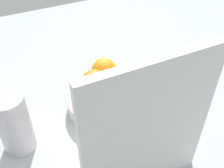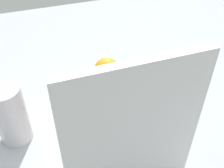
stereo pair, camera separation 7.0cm
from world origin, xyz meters
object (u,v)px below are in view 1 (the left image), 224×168
at_px(orange_back_right, 131,99).
at_px(orange_front_right, 104,71).
at_px(orange_back_left, 105,95).
at_px(banana_bunch, 100,88).
at_px(fruit_bowl, 112,100).
at_px(jar_lid, 171,60).
at_px(orange_front_left, 130,77).
at_px(cutting_board, 148,133).
at_px(thermos_tumbler, 14,124).
at_px(orange_center, 94,83).

bearing_deg(orange_back_right, orange_front_right, -82.90).
bearing_deg(orange_back_left, banana_bunch, -92.48).
xyz_separation_m(fruit_bowl, jar_lid, (-0.29, -0.11, -0.02)).
distance_m(orange_front_left, jar_lid, 0.26).
height_order(fruit_bowl, orange_back_right, orange_back_right).
relative_size(cutting_board, thermos_tumbler, 2.07).
bearing_deg(orange_back_right, jar_lid, -144.43).
distance_m(orange_center, thermos_tumbler, 0.24).
height_order(orange_back_right, cutting_board, cutting_board).
relative_size(orange_back_left, thermos_tumbler, 0.44).
bearing_deg(orange_back_left, orange_back_right, 144.04).
relative_size(orange_center, orange_back_left, 1.00).
distance_m(orange_front_right, jar_lid, 0.30).
height_order(orange_back_right, banana_bunch, orange_back_right).
bearing_deg(banana_bunch, orange_center, -64.39).
relative_size(orange_front_right, orange_center, 1.00).
bearing_deg(banana_bunch, orange_front_right, -121.93).
xyz_separation_m(orange_center, banana_bunch, (-0.01, 0.02, -0.01)).
bearing_deg(cutting_board, orange_center, -90.41).
distance_m(orange_front_left, orange_front_right, 0.08).
height_order(orange_front_right, cutting_board, cutting_board).
bearing_deg(orange_back_left, cutting_board, 88.52).
bearing_deg(orange_front_right, jar_lid, -170.31).
relative_size(cutting_board, jar_lid, 5.85).
xyz_separation_m(fruit_bowl, orange_front_left, (-0.06, -0.01, 0.06)).
height_order(orange_front_left, cutting_board, cutting_board).
height_order(orange_center, jar_lid, orange_center).
xyz_separation_m(fruit_bowl, orange_back_left, (0.03, 0.03, 0.06)).
bearing_deg(orange_back_right, thermos_tumbler, -7.40).
relative_size(orange_back_left, cutting_board, 0.21).
relative_size(orange_front_right, orange_back_left, 1.00).
xyz_separation_m(orange_back_right, jar_lid, (-0.26, -0.19, -0.08)).
height_order(fruit_bowl, orange_front_left, orange_front_left).
bearing_deg(fruit_bowl, thermos_tumbler, 7.36).
bearing_deg(orange_back_right, cutting_board, 71.29).
bearing_deg(orange_center, cutting_board, 90.54).
xyz_separation_m(fruit_bowl, orange_front_right, (-0.00, -0.07, 0.06)).
height_order(cutting_board, thermos_tumbler, cutting_board).
relative_size(orange_front_right, cutting_board, 0.21).
distance_m(orange_front_right, banana_bunch, 0.07).
distance_m(fruit_bowl, orange_center, 0.08).
relative_size(orange_front_right, thermos_tumbler, 0.44).
height_order(fruit_bowl, thermos_tumbler, thermos_tumbler).
bearing_deg(fruit_bowl, orange_front_right, -93.52).
distance_m(fruit_bowl, cutting_board, 0.31).
relative_size(orange_front_left, orange_center, 1.00).
height_order(orange_front_left, orange_back_right, same).
xyz_separation_m(orange_back_right, cutting_board, (0.06, 0.18, 0.10)).
bearing_deg(thermos_tumbler, cutting_board, 136.92).
relative_size(orange_back_right, thermos_tumbler, 0.44).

